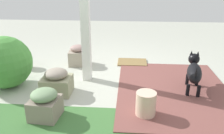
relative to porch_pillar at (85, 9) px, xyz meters
name	(u,v)px	position (x,y,z in m)	size (l,w,h in m)	color
ground_plane	(109,79)	(-0.40, -0.01, -1.25)	(12.00, 12.00, 0.00)	#AEB0A2
brick_path	(173,90)	(-1.48, 0.35, -1.24)	(1.80, 2.40, 0.02)	brown
porch_pillar	(85,9)	(0.00, 0.00, 0.00)	(0.15, 0.15, 2.51)	white
stone_planter_nearest	(78,55)	(0.32, -0.73, -1.05)	(0.40, 0.40, 0.43)	#A09281
stone_planter_mid	(57,82)	(0.38, 0.59, -1.06)	(0.46, 0.41, 0.42)	gray
stone_planter_far	(45,104)	(0.33, 1.27, -1.05)	(0.40, 0.40, 0.41)	gray
round_shrub	(5,62)	(1.28, 0.40, -0.82)	(0.86, 0.86, 0.86)	#458B39
terracotta_pot_broad	(22,57)	(1.43, -0.49, -1.05)	(0.27, 0.27, 0.36)	#BB583D
dog	(194,71)	(-1.80, 0.29, -0.92)	(0.35, 0.83, 0.57)	black
ceramic_urn	(146,104)	(-0.99, 1.13, -1.08)	(0.27, 0.27, 0.34)	beige
doormat	(132,62)	(-0.81, -0.92, -1.24)	(0.62, 0.45, 0.03)	olive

